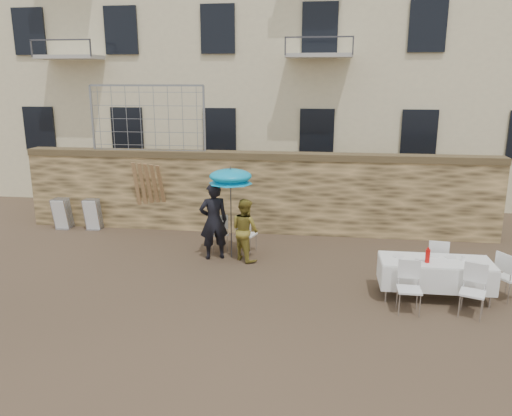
# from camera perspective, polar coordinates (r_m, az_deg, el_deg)

# --- Properties ---
(ground) EXTENTS (80.00, 80.00, 0.00)m
(ground) POSITION_cam_1_polar(r_m,az_deg,el_deg) (9.52, -4.26, -11.43)
(ground) COLOR brown
(ground) RESTS_ON ground
(stone_wall) EXTENTS (13.00, 0.50, 2.20)m
(stone_wall) POSITION_cam_1_polar(r_m,az_deg,el_deg) (13.84, -0.08, 1.73)
(stone_wall) COLOR olive
(stone_wall) RESTS_ON ground
(chain_link_fence) EXTENTS (3.20, 0.06, 1.80)m
(chain_link_fence) POSITION_cam_1_polar(r_m,az_deg,el_deg) (14.26, -12.30, 9.91)
(chain_link_fence) COLOR gray
(chain_link_fence) RESTS_ON stone_wall
(man_suit) EXTENTS (0.79, 0.67, 1.85)m
(man_suit) POSITION_cam_1_polar(r_m,az_deg,el_deg) (11.78, -4.87, -1.49)
(man_suit) COLOR black
(man_suit) RESTS_ON ground
(woman_dress) EXTENTS (0.91, 0.90, 1.48)m
(woman_dress) POSITION_cam_1_polar(r_m,az_deg,el_deg) (11.69, -1.26, -2.49)
(woman_dress) COLOR gold
(woman_dress) RESTS_ON ground
(umbrella) EXTENTS (1.03, 1.03, 2.04)m
(umbrella) POSITION_cam_1_polar(r_m,az_deg,el_deg) (11.56, -2.93, 3.34)
(umbrella) COLOR #3F3F44
(umbrella) RESTS_ON ground
(couple_chair_left) EXTENTS (0.63, 0.63, 0.96)m
(couple_chair_left) POSITION_cam_1_polar(r_m,az_deg,el_deg) (12.42, -4.28, -2.77)
(couple_chair_left) COLOR white
(couple_chair_left) RESTS_ON ground
(couple_chair_right) EXTENTS (0.61, 0.61, 0.96)m
(couple_chair_right) POSITION_cam_1_polar(r_m,az_deg,el_deg) (12.30, -1.08, -2.91)
(couple_chair_right) COLOR white
(couple_chair_right) RESTS_ON ground
(banquet_table) EXTENTS (2.10, 0.85, 0.78)m
(banquet_table) POSITION_cam_1_polar(r_m,az_deg,el_deg) (10.29, 19.89, -5.86)
(banquet_table) COLOR white
(banquet_table) RESTS_ON ground
(soda_bottle) EXTENTS (0.09, 0.09, 0.26)m
(soda_bottle) POSITION_cam_1_polar(r_m,az_deg,el_deg) (10.05, 19.02, -5.20)
(soda_bottle) COLOR red
(soda_bottle) RESTS_ON banquet_table
(table_chair_front_left) EXTENTS (0.49, 0.49, 0.96)m
(table_chair_front_left) POSITION_cam_1_polar(r_m,az_deg,el_deg) (9.58, 17.12, -8.76)
(table_chair_front_left) COLOR white
(table_chair_front_left) RESTS_ON ground
(table_chair_front_right) EXTENTS (0.62, 0.62, 0.96)m
(table_chair_front_right) POSITION_cam_1_polar(r_m,az_deg,el_deg) (9.82, 23.53, -8.76)
(table_chair_front_right) COLOR white
(table_chair_front_right) RESTS_ON ground
(table_chair_back) EXTENTS (0.53, 0.53, 0.96)m
(table_chair_back) POSITION_cam_1_polar(r_m,az_deg,el_deg) (11.15, 19.96, -5.67)
(table_chair_back) COLOR white
(table_chair_back) RESTS_ON ground
(table_chair_side) EXTENTS (0.65, 0.65, 0.96)m
(table_chair_side) POSITION_cam_1_polar(r_m,az_deg,el_deg) (10.85, 26.95, -6.96)
(table_chair_side) COLOR white
(table_chair_side) RESTS_ON ground
(chair_stack_left) EXTENTS (0.46, 0.47, 0.92)m
(chair_stack_left) POSITION_cam_1_polar(r_m,az_deg,el_deg) (15.36, -20.97, -0.42)
(chair_stack_left) COLOR white
(chair_stack_left) RESTS_ON ground
(chair_stack_right) EXTENTS (0.46, 0.40, 0.92)m
(chair_stack_right) POSITION_cam_1_polar(r_m,az_deg,el_deg) (14.95, -17.93, -0.55)
(chair_stack_right) COLOR white
(chair_stack_right) RESTS_ON ground
(wood_planks) EXTENTS (0.70, 0.20, 2.00)m
(wood_planks) POSITION_cam_1_polar(r_m,az_deg,el_deg) (14.27, -12.17, 1.38)
(wood_planks) COLOR #A37749
(wood_planks) RESTS_ON ground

